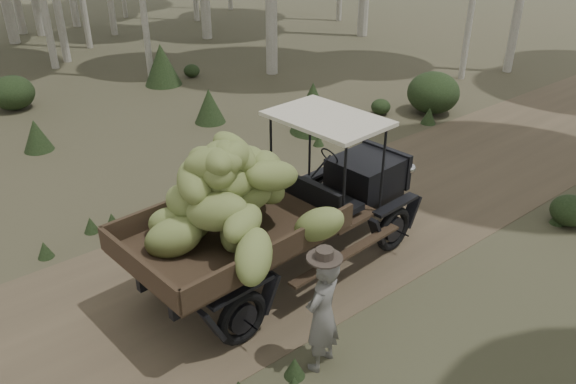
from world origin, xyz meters
name	(u,v)px	position (x,y,z in m)	size (l,w,h in m)	color
ground	(208,282)	(0.00, 0.00, 0.00)	(120.00, 120.00, 0.00)	#473D2B
dirt_track	(208,282)	(0.00, 0.00, 0.00)	(70.00, 4.00, 0.01)	brown
banana_truck	(253,196)	(0.58, -0.48, 1.54)	(5.35, 2.80, 2.64)	black
farmer	(322,313)	(0.21, -2.40, 0.84)	(0.68, 0.54, 1.77)	#5D5B55
undergrowth	(287,255)	(0.94, -0.82, 0.54)	(23.92, 23.74, 1.36)	#233319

